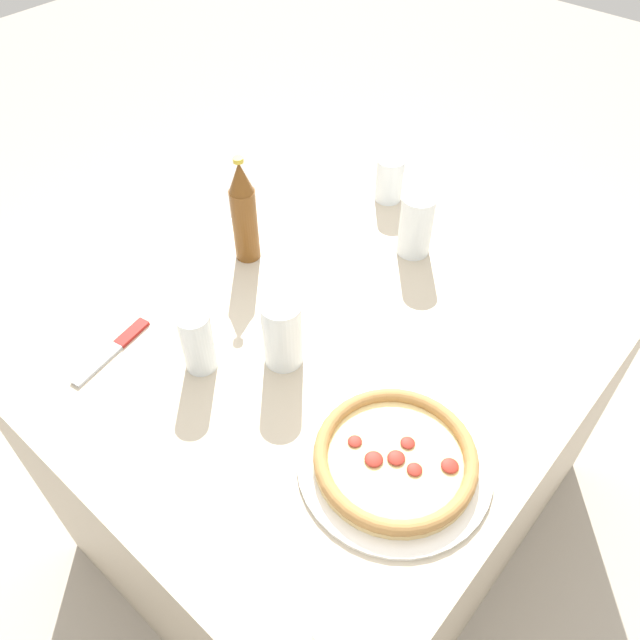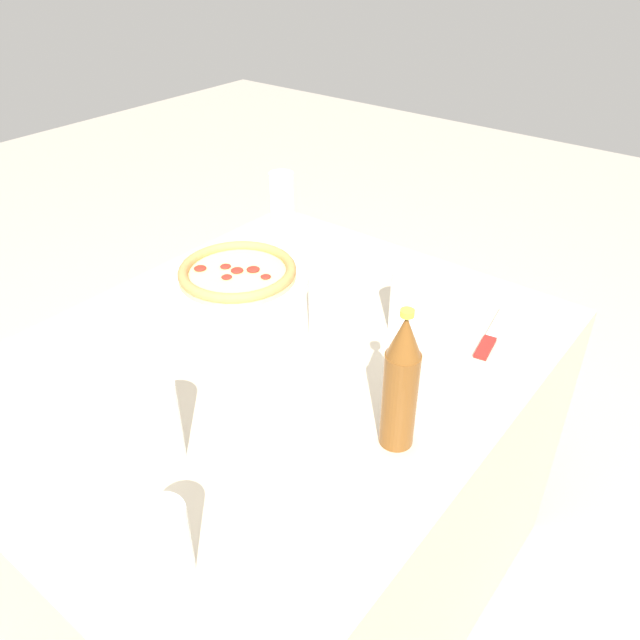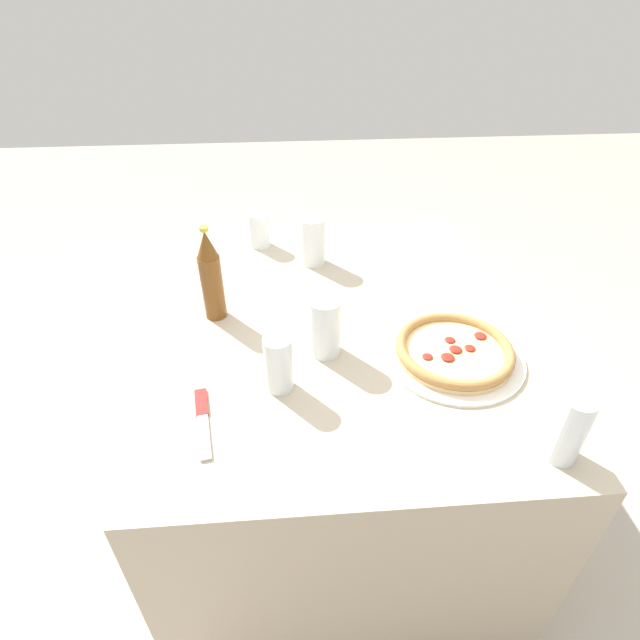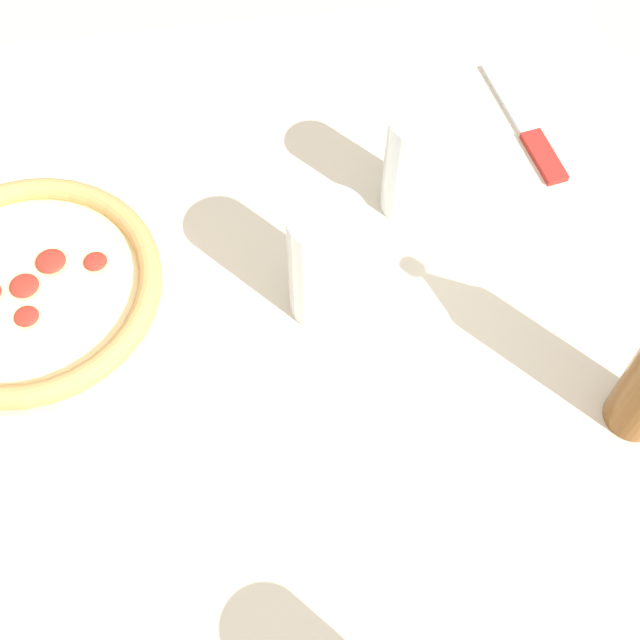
{
  "view_description": "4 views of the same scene",
  "coord_description": "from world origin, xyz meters",
  "px_view_note": "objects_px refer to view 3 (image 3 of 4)",
  "views": [
    {
      "loc": [
        -0.67,
        -0.52,
        1.66
      ],
      "look_at": [
        -0.04,
        0.03,
        0.77
      ],
      "focal_mm": 35.0,
      "sensor_mm": 36.0,
      "label": 1
    },
    {
      "loc": [
        0.71,
        0.68,
        1.46
      ],
      "look_at": [
        -0.06,
        0.08,
        0.81
      ],
      "focal_mm": 35.0,
      "sensor_mm": 36.0,
      "label": 2
    },
    {
      "loc": [
        -1.05,
        0.13,
        1.5
      ],
      "look_at": [
        -0.04,
        0.05,
        0.75
      ],
      "focal_mm": 28.0,
      "sensor_mm": 36.0,
      "label": 3
    },
    {
      "loc": [
        0.35,
        -0.03,
        1.51
      ],
      "look_at": [
        -0.06,
        0.03,
        0.8
      ],
      "focal_mm": 50.0,
      "sensor_mm": 36.0,
      "label": 4
    }
  ],
  "objects_px": {
    "glass_mango_juice": "(313,243)",
    "glass_cola": "(279,366)",
    "glass_water": "(259,231)",
    "knife": "(203,419)",
    "beer_bottle": "(211,276)",
    "glass_iced_tea": "(325,329)",
    "pizza_salami": "(454,352)",
    "glass_red_wine": "(567,431)"
  },
  "relations": [
    {
      "from": "glass_red_wine",
      "to": "beer_bottle",
      "type": "height_order",
      "value": "beer_bottle"
    },
    {
      "from": "glass_mango_juice",
      "to": "glass_water",
      "type": "bearing_deg",
      "value": 52.7
    },
    {
      "from": "glass_iced_tea",
      "to": "knife",
      "type": "relative_size",
      "value": 0.76
    },
    {
      "from": "glass_water",
      "to": "knife",
      "type": "bearing_deg",
      "value": 172.3
    },
    {
      "from": "glass_water",
      "to": "glass_red_wine",
      "type": "distance_m",
      "value": 1.07
    },
    {
      "from": "glass_cola",
      "to": "pizza_salami",
      "type": "bearing_deg",
      "value": -80.71
    },
    {
      "from": "glass_iced_tea",
      "to": "glass_cola",
      "type": "height_order",
      "value": "glass_iced_tea"
    },
    {
      "from": "glass_red_wine",
      "to": "glass_water",
      "type": "bearing_deg",
      "value": 32.93
    },
    {
      "from": "glass_water",
      "to": "knife",
      "type": "height_order",
      "value": "glass_water"
    },
    {
      "from": "glass_red_wine",
      "to": "glass_cola",
      "type": "bearing_deg",
      "value": 66.65
    },
    {
      "from": "glass_cola",
      "to": "beer_bottle",
      "type": "bearing_deg",
      "value": 29.84
    },
    {
      "from": "beer_bottle",
      "to": "glass_iced_tea",
      "type": "bearing_deg",
      "value": -122.05
    },
    {
      "from": "knife",
      "to": "beer_bottle",
      "type": "bearing_deg",
      "value": 0.72
    },
    {
      "from": "pizza_salami",
      "to": "glass_mango_juice",
      "type": "relative_size",
      "value": 2.24
    },
    {
      "from": "glass_mango_juice",
      "to": "glass_iced_tea",
      "type": "distance_m",
      "value": 0.43
    },
    {
      "from": "glass_cola",
      "to": "knife",
      "type": "height_order",
      "value": "glass_cola"
    },
    {
      "from": "glass_water",
      "to": "knife",
      "type": "relative_size",
      "value": 0.58
    },
    {
      "from": "glass_mango_juice",
      "to": "glass_cola",
      "type": "distance_m",
      "value": 0.56
    },
    {
      "from": "beer_bottle",
      "to": "glass_water",
      "type": "bearing_deg",
      "value": -15.52
    },
    {
      "from": "knife",
      "to": "glass_iced_tea",
      "type": "bearing_deg",
      "value": -53.03
    },
    {
      "from": "glass_mango_juice",
      "to": "knife",
      "type": "height_order",
      "value": "glass_mango_juice"
    },
    {
      "from": "glass_iced_tea",
      "to": "pizza_salami",
      "type": "bearing_deg",
      "value": -99.0
    },
    {
      "from": "pizza_salami",
      "to": "glass_iced_tea",
      "type": "bearing_deg",
      "value": 81.0
    },
    {
      "from": "glass_mango_juice",
      "to": "glass_red_wine",
      "type": "distance_m",
      "value": 0.88
    },
    {
      "from": "glass_red_wine",
      "to": "knife",
      "type": "distance_m",
      "value": 0.7
    },
    {
      "from": "glass_water",
      "to": "glass_iced_tea",
      "type": "xyz_separation_m",
      "value": [
        -0.56,
        -0.17,
        0.02
      ]
    },
    {
      "from": "glass_mango_juice",
      "to": "pizza_salami",
      "type": "bearing_deg",
      "value": -147.89
    },
    {
      "from": "glass_red_wine",
      "to": "beer_bottle",
      "type": "bearing_deg",
      "value": 53.39
    },
    {
      "from": "glass_mango_juice",
      "to": "glass_cola",
      "type": "height_order",
      "value": "glass_mango_juice"
    },
    {
      "from": "glass_red_wine",
      "to": "glass_mango_juice",
      "type": "bearing_deg",
      "value": 28.33
    },
    {
      "from": "glass_mango_juice",
      "to": "glass_iced_tea",
      "type": "relative_size",
      "value": 0.99
    },
    {
      "from": "glass_water",
      "to": "glass_iced_tea",
      "type": "distance_m",
      "value": 0.58
    },
    {
      "from": "glass_red_wine",
      "to": "beer_bottle",
      "type": "distance_m",
      "value": 0.86
    },
    {
      "from": "glass_mango_juice",
      "to": "glass_iced_tea",
      "type": "bearing_deg",
      "value": 179.96
    },
    {
      "from": "glass_cola",
      "to": "beer_bottle",
      "type": "relative_size",
      "value": 0.53
    },
    {
      "from": "glass_cola",
      "to": "knife",
      "type": "bearing_deg",
      "value": 118.7
    },
    {
      "from": "glass_iced_tea",
      "to": "glass_cola",
      "type": "relative_size",
      "value": 1.1
    },
    {
      "from": "pizza_salami",
      "to": "glass_water",
      "type": "relative_size",
      "value": 2.95
    },
    {
      "from": "glass_water",
      "to": "knife",
      "type": "distance_m",
      "value": 0.77
    },
    {
      "from": "glass_red_wine",
      "to": "knife",
      "type": "relative_size",
      "value": 0.77
    },
    {
      "from": "glass_water",
      "to": "glass_iced_tea",
      "type": "bearing_deg",
      "value": -163.48
    },
    {
      "from": "pizza_salami",
      "to": "glass_iced_tea",
      "type": "distance_m",
      "value": 0.31
    }
  ]
}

